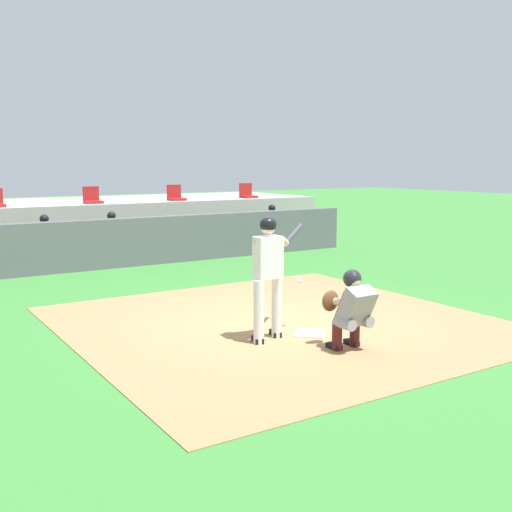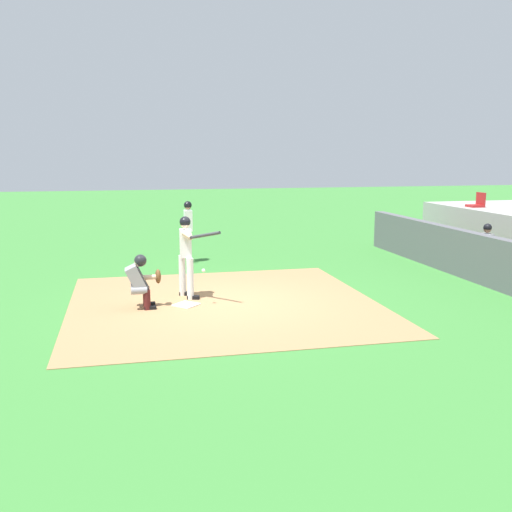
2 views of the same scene
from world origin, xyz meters
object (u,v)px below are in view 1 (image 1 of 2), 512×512
object	(u,v)px
dugout_player_0	(47,240)
stadium_seat_4	(247,194)
dugout_player_2	(274,225)
stadium_seat_2	(92,199)
home_plate	(310,333)
dugout_player_1	(114,236)
batter_at_plate	(269,270)
stadium_seat_3	(176,196)
catcher_crouched	(351,307)

from	to	relation	value
dugout_player_0	stadium_seat_4	size ratio (longest dim) A/B	2.71
dugout_player_2	stadium_seat_2	size ratio (longest dim) A/B	2.71
dugout_player_2	stadium_seat_4	bearing A→B (deg)	81.28
dugout_player_2	home_plate	bearing A→B (deg)	-120.97
home_plate	dugout_player_1	world-z (taller)	dugout_player_1
home_plate	dugout_player_2	bearing A→B (deg)	59.03
dugout_player_1	batter_at_plate	bearing A→B (deg)	-93.91
home_plate	dugout_player_1	distance (m)	8.17
dugout_player_0	stadium_seat_2	distance (m)	2.86
dugout_player_0	dugout_player_2	distance (m)	6.70
dugout_player_2	stadium_seat_3	xyz separation A→B (m)	(-2.29, 2.03, 0.86)
dugout_player_1	stadium_seat_2	world-z (taller)	stadium_seat_2
batter_at_plate	dugout_player_0	world-z (taller)	batter_at_plate
batter_at_plate	stadium_seat_4	bearing A→B (deg)	59.77
stadium_seat_2	stadium_seat_4	world-z (taller)	same
catcher_crouched	dugout_player_1	world-z (taller)	dugout_player_1
dugout_player_2	stadium_seat_3	size ratio (longest dim) A/B	2.71
stadium_seat_3	stadium_seat_4	distance (m)	2.60
batter_at_plate	dugout_player_1	bearing A→B (deg)	86.09
catcher_crouched	stadium_seat_4	xyz separation A→B (m)	(5.21, 11.08, 0.93)
dugout_player_2	catcher_crouched	bearing A→B (deg)	-118.43
batter_at_plate	stadium_seat_2	bearing A→B (deg)	86.18
dugout_player_0	stadium_seat_2	xyz separation A→B (m)	(1.81, 2.03, 0.86)
dugout_player_1	stadium_seat_3	world-z (taller)	stadium_seat_3
stadium_seat_3	dugout_player_1	bearing A→B (deg)	-143.23
dugout_player_0	dugout_player_1	xyz separation A→B (m)	(1.69, 0.00, 0.00)
stadium_seat_3	stadium_seat_4	bearing A→B (deg)	0.00
batter_at_plate	dugout_player_0	xyz separation A→B (m)	(-1.14, 8.04, -0.36)
home_plate	dugout_player_0	xyz separation A→B (m)	(-1.81, 8.14, 0.65)
dugout_player_0	stadium_seat_2	world-z (taller)	stadium_seat_2
dugout_player_0	dugout_player_1	bearing A→B (deg)	0.00
stadium_seat_4	stadium_seat_2	bearing A→B (deg)	180.00
stadium_seat_2	stadium_seat_3	size ratio (longest dim) A/B	1.00
catcher_crouched	stadium_seat_4	bearing A→B (deg)	64.82
home_plate	batter_at_plate	size ratio (longest dim) A/B	0.24
catcher_crouched	dugout_player_2	xyz separation A→B (m)	(4.90, 9.04, 0.07)
stadium_seat_2	dugout_player_2	bearing A→B (deg)	-22.60
stadium_seat_3	batter_at_plate	bearing A→B (deg)	-107.99
dugout_player_1	stadium_seat_4	xyz separation A→B (m)	(5.32, 2.03, 0.86)
dugout_player_1	dugout_player_2	bearing A→B (deg)	0.00
home_plate	dugout_player_2	xyz separation A→B (m)	(4.89, 8.14, 0.65)
dugout_player_0	home_plate	bearing A→B (deg)	-77.44
catcher_crouched	dugout_player_1	xyz separation A→B (m)	(-0.11, 9.04, 0.07)
dugout_player_0	stadium_seat_3	xyz separation A→B (m)	(4.41, 2.03, 0.86)
stadium_seat_2	stadium_seat_3	distance (m)	2.60
dugout_player_0	stadium_seat_4	distance (m)	7.35
stadium_seat_2	stadium_seat_3	world-z (taller)	same
dugout_player_2	stadium_seat_3	bearing A→B (deg)	138.35
dugout_player_0	stadium_seat_3	world-z (taller)	stadium_seat_3
catcher_crouched	stadium_seat_2	world-z (taller)	stadium_seat_2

